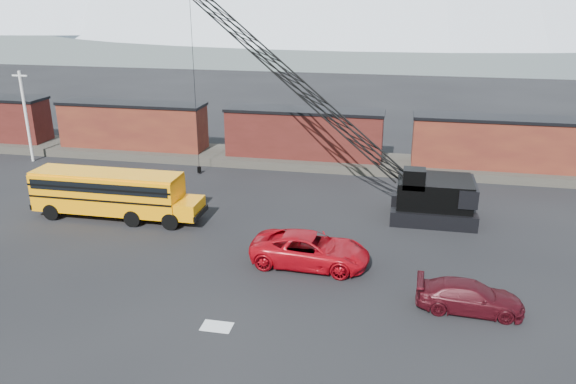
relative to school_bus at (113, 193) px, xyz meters
name	(u,v)px	position (x,y,z in m)	size (l,w,h in m)	color
ground	(232,283)	(10.31, -7.13, -1.79)	(160.00, 160.00, 0.00)	black
gravel_berm	(304,160)	(10.31, 14.87, -1.44)	(120.00, 5.00, 0.70)	#4A463D
boxcar_west_near	(133,125)	(-5.69, 14.87, 0.97)	(13.70, 3.10, 4.17)	#4C1915
boxcar_mid	(304,133)	(10.31, 14.87, 0.97)	(13.70, 3.10, 4.17)	#4C1915
boxcar_east_near	(497,142)	(26.31, 14.87, 0.97)	(13.70, 3.10, 4.17)	#4C1915
utility_pole	(26,115)	(-13.69, 10.87, 2.36)	(1.40, 0.24, 8.00)	silver
snow_patch	(217,326)	(10.81, -11.13, -1.78)	(1.40, 0.90, 0.02)	silver
school_bus	(113,193)	(0.00, 0.00, 0.00)	(11.65, 2.65, 3.19)	#FF9705
red_pickup	(310,250)	(13.99, -4.19, -0.88)	(3.03, 6.57, 1.83)	#B10813
maroon_suv	(470,297)	(22.19, -7.39, -1.07)	(2.04, 5.01, 1.45)	#400B13
crawler_crane	(293,81)	(10.82, 7.26, 6.61)	(21.93, 8.75, 15.14)	black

